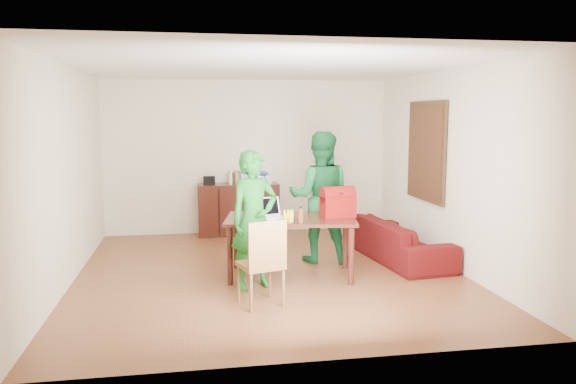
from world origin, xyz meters
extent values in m
cube|color=#492412|center=(0.00, 0.00, -0.05)|extent=(5.00, 5.50, 0.10)
cube|color=white|center=(0.00, 0.00, 2.75)|extent=(5.00, 5.50, 0.10)
cube|color=beige|center=(0.00, 2.80, 1.35)|extent=(5.00, 0.10, 2.70)
cube|color=beige|center=(0.00, -2.80, 1.35)|extent=(5.00, 0.10, 2.70)
cube|color=beige|center=(-2.55, 0.00, 1.35)|extent=(0.10, 5.50, 2.70)
cube|color=beige|center=(2.55, 0.00, 1.35)|extent=(0.10, 5.50, 2.70)
cube|color=#3F2614|center=(2.46, 0.70, 1.55)|extent=(0.04, 1.28, 1.48)
cube|color=#462715|center=(2.43, 0.70, 1.55)|extent=(0.01, 1.18, 1.36)
cube|color=black|center=(-0.20, 2.51, 0.45)|extent=(1.40, 0.45, 0.90)
cube|color=black|center=(-0.70, 2.51, 0.97)|extent=(0.20, 0.14, 0.14)
cube|color=#A9ABB3|center=(0.25, 2.51, 0.97)|extent=(0.24, 0.22, 0.14)
ellipsoid|color=#1B3FB2|center=(0.25, 2.51, 1.08)|extent=(0.14, 0.14, 0.07)
cube|color=black|center=(0.25, -0.19, 0.75)|extent=(1.79, 1.21, 0.04)
cylinder|color=black|center=(-0.55, -0.43, 0.37)|extent=(0.07, 0.07, 0.73)
cylinder|color=black|center=(0.92, -0.70, 0.37)|extent=(0.07, 0.07, 0.73)
cylinder|color=black|center=(-0.41, 0.32, 0.37)|extent=(0.07, 0.07, 0.73)
cylinder|color=black|center=(1.05, 0.06, 0.37)|extent=(0.07, 0.07, 0.73)
cube|color=brown|center=(-0.27, -1.24, 0.45)|extent=(0.54, 0.53, 0.05)
cube|color=brown|center=(-0.21, -1.42, 0.72)|extent=(0.43, 0.15, 0.50)
imported|color=#16641B|center=(-0.27, -0.59, 0.84)|extent=(0.71, 0.59, 1.67)
imported|color=#135527|center=(0.80, 0.51, 0.93)|extent=(1.05, 0.90, 1.86)
cube|color=white|center=(-0.01, -0.22, 0.78)|extent=(0.41, 0.33, 0.02)
cube|color=black|center=(-0.01, -0.22, 0.92)|extent=(0.37, 0.17, 0.23)
cylinder|color=#5F3115|center=(0.32, -0.54, 0.87)|extent=(0.07, 0.07, 0.20)
cube|color=maroon|center=(0.86, -0.23, 0.93)|extent=(0.45, 0.29, 0.31)
imported|color=#380712|center=(1.95, 0.35, 0.29)|extent=(0.99, 2.06, 0.58)
camera|label=1|loc=(-0.99, -7.19, 2.08)|focal=35.00mm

